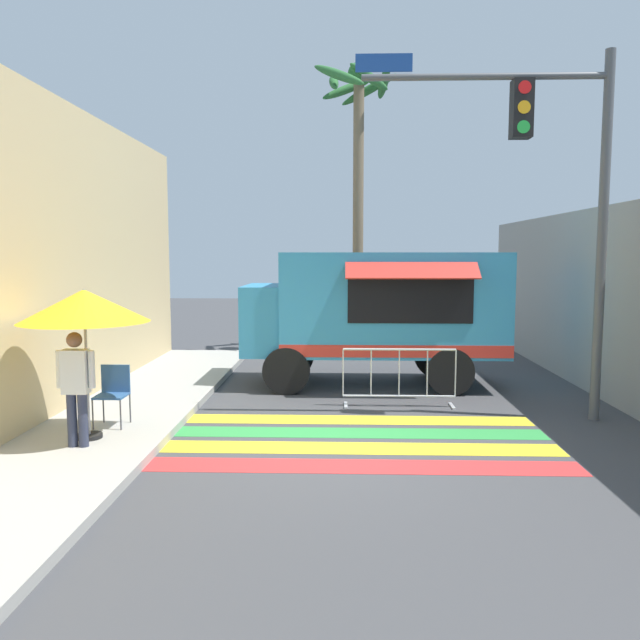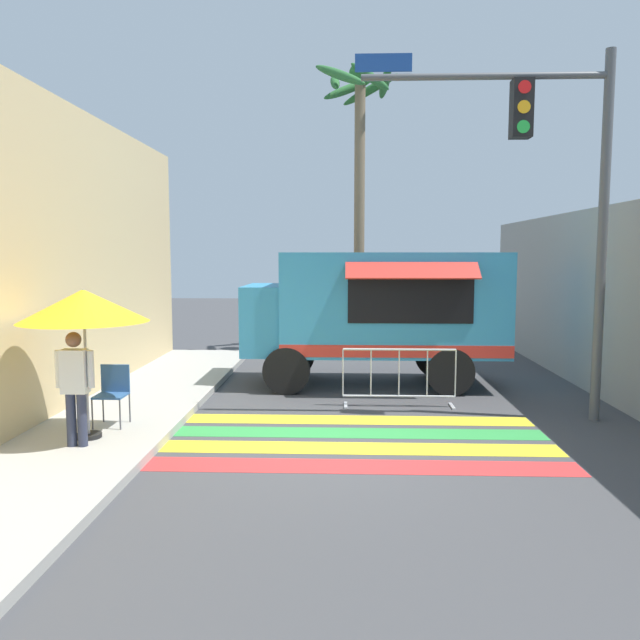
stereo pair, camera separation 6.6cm
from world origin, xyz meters
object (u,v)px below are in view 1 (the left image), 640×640
traffic_signal_pole (556,172)px  palm_tree (357,144)px  food_truck (372,307)px  vendor_person (76,383)px  patio_umbrella (84,307)px  barricade_front (399,378)px  folding_chair (113,389)px

traffic_signal_pole → palm_tree: size_ratio=0.76×
food_truck → vendor_person: food_truck is taller
patio_umbrella → vendor_person: size_ratio=1.35×
palm_tree → traffic_signal_pole: bearing=-67.1°
vendor_person → palm_tree: 11.03m
palm_tree → patio_umbrella: bearing=-114.6°
vendor_person → barricade_front: 5.48m
traffic_signal_pole → barricade_front: size_ratio=2.91×
traffic_signal_pole → patio_umbrella: traffic_signal_pole is taller
patio_umbrella → food_truck: bearing=46.3°
traffic_signal_pole → folding_chair: (-6.89, -1.00, -3.35)m
palm_tree → folding_chair: bearing=-116.0°
patio_umbrella → barricade_front: 5.47m
food_truck → palm_tree: bearing=92.8°
food_truck → traffic_signal_pole: size_ratio=0.90×
food_truck → patio_umbrella: size_ratio=2.51×
folding_chair → barricade_front: barricade_front is taller
barricade_front → palm_tree: bearing=95.6°
patio_umbrella → vendor_person: patio_umbrella is taller
traffic_signal_pole → folding_chair: bearing=-171.8°
patio_umbrella → palm_tree: size_ratio=0.27×
patio_umbrella → palm_tree: (4.01, 8.76, 3.70)m
vendor_person → palm_tree: palm_tree is taller
patio_umbrella → barricade_front: size_ratio=1.04×
vendor_person → barricade_front: size_ratio=0.77×
traffic_signal_pole → folding_chair: size_ratio=6.51×
patio_umbrella → barricade_front: patio_umbrella is taller
patio_umbrella → folding_chair: (0.10, 0.73, -1.33)m
vendor_person → palm_tree: size_ratio=0.20×
barricade_front → palm_tree: size_ratio=0.26×
food_truck → traffic_signal_pole: 4.54m
folding_chair → vendor_person: 1.16m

